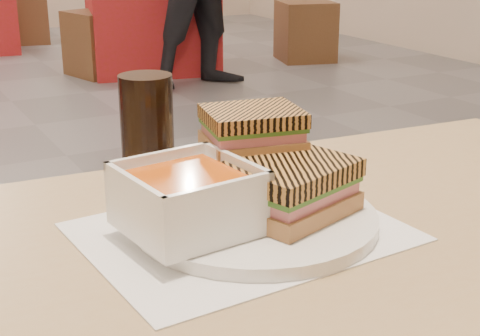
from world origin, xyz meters
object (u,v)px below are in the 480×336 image
bg_chair_1l (100,43)px  bg_chair_2r (26,19)px  cola_glass (147,131)px  soup_bowl (188,201)px  plate (256,219)px  panini_lower (290,187)px  bg_table_1 (150,16)px  bg_chair_1r (305,31)px

bg_chair_1l → bg_chair_2r: (-0.14, 1.72, -0.02)m
cola_glass → soup_bowl: bearing=-99.1°
plate → soup_bowl: (-0.08, -0.00, 0.04)m
bg_chair_2r → panini_lower: bearing=-99.9°
plate → bg_chair_2r: 6.25m
bg_chair_2r → bg_table_1: bearing=-71.9°
bg_table_1 → bg_chair_2r: bg_table_1 is taller
bg_table_1 → bg_chair_2r: (-0.55, 1.68, -0.18)m
plate → soup_bowl: 0.09m
bg_table_1 → bg_chair_1r: bg_table_1 is taller
bg_chair_1r → plate: bearing=-124.6°
soup_bowl → bg_chair_1r: 5.13m
soup_bowl → bg_chair_1r: bearing=54.6°
soup_bowl → cola_glass: cola_glass is taller
panini_lower → bg_chair_2r: bearing=80.1°
bg_table_1 → bg_chair_1r: size_ratio=2.12×
bg_chair_2r → plate: bearing=-100.2°
soup_bowl → cola_glass: bearing=80.9°
plate → cola_glass: size_ratio=1.88×
soup_bowl → bg_chair_1r: (2.95, 4.16, -0.56)m
panini_lower → bg_chair_1l: (1.21, 4.42, -0.57)m
panini_lower → bg_chair_1l: size_ratio=0.31×
soup_bowl → bg_chair_1l: (1.32, 4.41, -0.57)m
cola_glass → bg_chair_1r: size_ratio=0.28×
cola_glass → bg_chair_1r: (2.92, 3.98, -0.59)m
plate → cola_glass: bearing=106.2°
bg_chair_1l → bg_chair_1r: bearing=-8.5°
plate → cola_glass: 0.20m
bg_chair_1r → bg_chair_2r: size_ratio=1.15×
panini_lower → soup_bowl: bearing=173.0°
bg_table_1 → bg_chair_1l: (-0.41, -0.04, -0.17)m
bg_chair_1l → soup_bowl: bearing=-106.7°
bg_chair_1l → bg_chair_1r: bg_chair_1r is taller
bg_table_1 → bg_chair_2r: bearing=108.1°
panini_lower → bg_table_1: 4.76m
plate → soup_bowl: size_ratio=1.93×
panini_lower → bg_table_1: (1.62, 4.46, -0.40)m
panini_lower → bg_table_1: panini_lower is taller
bg_chair_1l → bg_chair_2r: size_ratio=1.12×
bg_table_1 → panini_lower: bearing=-110.0°
panini_lower → bg_table_1: size_ratio=0.14×
soup_bowl → cola_glass: (0.03, 0.18, 0.02)m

